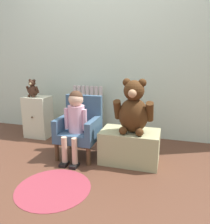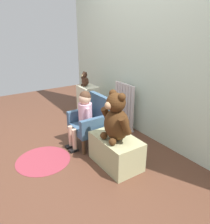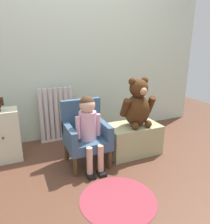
# 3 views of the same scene
# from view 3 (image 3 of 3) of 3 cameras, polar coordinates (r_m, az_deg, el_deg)

# --- Properties ---
(ground_plane) EXTENTS (6.00, 6.00, 0.00)m
(ground_plane) POSITION_cam_3_polar(r_m,az_deg,el_deg) (2.00, 3.16, -19.16)
(ground_plane) COLOR brown
(back_wall) EXTENTS (3.80, 0.05, 2.40)m
(back_wall) POSITION_cam_3_polar(r_m,az_deg,el_deg) (2.84, -8.86, 17.39)
(back_wall) COLOR silver
(back_wall) RESTS_ON ground_plane
(radiator) EXTENTS (0.43, 0.05, 0.68)m
(radiator) POSITION_cam_3_polar(r_m,az_deg,el_deg) (2.79, -12.49, -0.77)
(radiator) COLOR silver
(radiator) RESTS_ON ground_plane
(small_dresser) EXTENTS (0.33, 0.28, 0.55)m
(small_dresser) POSITION_cam_3_polar(r_m,az_deg,el_deg) (2.52, -25.01, -5.60)
(small_dresser) COLOR beige
(small_dresser) RESTS_ON ground_plane
(child_armchair) EXTENTS (0.41, 0.41, 0.65)m
(child_armchair) POSITION_cam_3_polar(r_m,az_deg,el_deg) (2.24, -5.16, -5.53)
(child_armchair) COLOR #395671
(child_armchair) RESTS_ON ground_plane
(child_figure) EXTENTS (0.25, 0.35, 0.73)m
(child_figure) POSITION_cam_3_polar(r_m,az_deg,el_deg) (2.09, -4.33, -2.73)
(child_figure) COLOR #E2ACC2
(child_figure) RESTS_ON ground_plane
(low_bench) EXTENTS (0.58, 0.36, 0.33)m
(low_bench) POSITION_cam_3_polar(r_m,az_deg,el_deg) (2.50, 7.22, -6.93)
(low_bench) COLOR tan
(low_bench) RESTS_ON ground_plane
(large_teddy_bear) EXTENTS (0.38, 0.27, 0.53)m
(large_teddy_bear) POSITION_cam_3_polar(r_m,az_deg,el_deg) (2.36, 8.54, 1.80)
(large_teddy_bear) COLOR #462812
(large_teddy_bear) RESTS_ON low_bench
(floor_rug) EXTENTS (0.62, 0.62, 0.01)m
(floor_rug) POSITION_cam_3_polar(r_m,az_deg,el_deg) (1.88, 3.44, -21.89)
(floor_rug) COLOR #90313E
(floor_rug) RESTS_ON ground_plane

